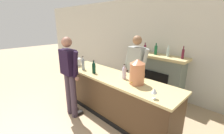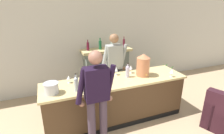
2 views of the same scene
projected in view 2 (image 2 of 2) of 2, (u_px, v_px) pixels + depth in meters
name	position (u px, v px, depth m)	size (l,w,h in m)	color
wall_back_panel	(85.00, 42.00, 4.88)	(12.00, 0.07, 2.75)	beige
bar_counter	(116.00, 100.00, 3.71)	(2.97, 0.77, 0.93)	#47321E
fireplace_stone	(106.00, 68.00, 5.10)	(1.40, 0.52, 1.51)	slate
potted_plant_corner	(166.00, 74.00, 5.47)	(0.44, 0.44, 0.66)	olive
person_customer	(97.00, 99.00, 2.72)	(0.66, 0.30, 1.77)	#3F313F
person_bartender	(114.00, 67.00, 4.10)	(0.66, 0.30, 1.77)	#3D404A
copper_dispenser	(143.00, 65.00, 3.69)	(0.28, 0.32, 0.48)	#BE724C
ice_bucket_steel	(51.00, 88.00, 2.98)	(0.25, 0.25, 0.20)	silver
wine_bottle_port_short	(128.00, 71.00, 3.64)	(0.08, 0.08, 0.31)	#B0A7C1
wine_bottle_cabernet_heavy	(98.00, 80.00, 3.20)	(0.08, 0.08, 0.30)	black
wine_bottle_burgundy_dark	(76.00, 83.00, 3.05)	(0.08, 0.08, 0.33)	#A7B3BF
wine_glass_mid_counter	(116.00, 69.00, 3.76)	(0.09, 0.09, 0.18)	silver
wine_glass_front_left	(172.00, 71.00, 3.66)	(0.09, 0.09, 0.18)	silver
wine_glass_near_bucket	(131.00, 68.00, 3.86)	(0.08, 0.08, 0.18)	silver
wine_glass_by_dispenser	(69.00, 78.00, 3.38)	(0.08, 0.08, 0.15)	silver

